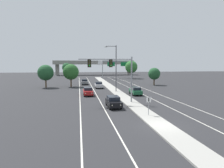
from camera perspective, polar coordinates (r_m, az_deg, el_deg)
ground_plane at (r=22.24m, az=13.14°, el=-11.06°), size 260.00×260.00×0.00m
median_island at (r=39.08m, az=3.19°, el=-3.58°), size 2.40×110.00×0.15m
lane_stripe_oncoming_center at (r=45.28m, az=-4.51°, el=-2.40°), size 0.14×100.00×0.01m
lane_stripe_receding_center at (r=46.94m, az=7.01°, el=-2.14°), size 0.14×100.00×0.01m
edge_stripe_left at (r=45.16m, az=-8.69°, el=-2.47°), size 0.14×100.00×0.01m
edge_stripe_right at (r=47.94m, az=10.81°, el=-2.04°), size 0.14×100.00×0.01m
overhead_signal_mast at (r=33.07m, az=0.70°, el=3.99°), size 8.43×0.44×7.20m
median_sign_post at (r=25.70m, az=9.85°, el=-5.09°), size 0.60×0.10×2.20m
street_lamp_median at (r=46.11m, az=0.83°, el=4.98°), size 2.58×0.28×10.00m
car_oncoming_black at (r=30.55m, az=0.39°, el=-4.75°), size 1.89×4.50×1.58m
car_oncoming_red at (r=41.91m, az=-6.49°, el=-1.95°), size 1.84×4.48×1.58m
car_oncoming_silver at (r=53.93m, az=-3.61°, el=-0.23°), size 1.82×4.47×1.58m
car_oncoming_grey at (r=63.17m, az=-7.42°, el=0.60°), size 1.87×4.49×1.58m
car_receding_green at (r=42.61m, az=6.36°, el=-1.82°), size 1.90×4.50×1.58m
highway_sign_gantry at (r=89.82m, az=1.55°, el=5.55°), size 13.28×0.42×7.50m
overpass_bridge at (r=113.69m, az=-4.85°, el=5.36°), size 42.40×6.40×7.65m
tree_far_right_c at (r=87.48m, az=5.23°, el=4.61°), size 5.05×5.05×7.30m
tree_far_left_b at (r=57.23m, az=-17.46°, el=2.92°), size 4.10×4.10×5.93m
tree_far_right_a at (r=62.30m, az=11.31°, el=2.72°), size 3.46×3.46×5.00m
tree_far_left_c at (r=106.59m, az=-12.14°, el=4.38°), size 4.44×4.44×6.42m
tree_far_left_a at (r=57.58m, az=-11.03°, el=3.20°), size 4.21×4.21×6.09m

